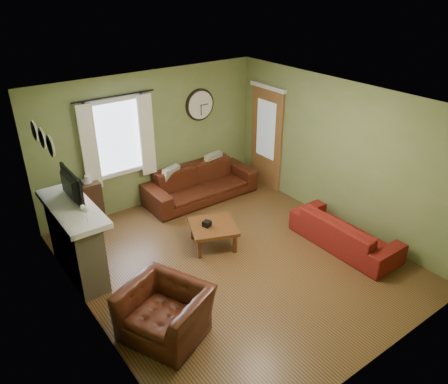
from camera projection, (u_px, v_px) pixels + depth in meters
floor at (234, 260)px, 7.06m from camera, size 4.60×5.20×0.00m
ceiling at (236, 103)px, 5.88m from camera, size 4.60×5.20×0.00m
wall_left at (84, 240)px, 5.26m from camera, size 0.00×5.20×2.60m
wall_right at (338, 154)px, 7.68m from camera, size 0.00×5.20×2.60m
wall_back at (152, 140)px, 8.33m from camera, size 4.60×0.00×2.60m
wall_front at (385, 278)px, 4.61m from camera, size 4.60×0.00×2.60m
fireplace at (76, 243)px, 6.53m from camera, size 0.40×1.40×1.10m
firebox at (91, 252)px, 6.74m from camera, size 0.04×0.60×0.55m
mantel at (72, 208)px, 6.27m from camera, size 0.58×1.60×0.08m
tv at (67, 191)px, 6.29m from camera, size 0.08×0.60×0.35m
tv_screen at (72, 186)px, 6.31m from camera, size 0.02×0.62×0.36m
medallion_left at (50, 146)px, 5.41m from camera, size 0.28×0.28×0.03m
medallion_mid at (42, 138)px, 5.66m from camera, size 0.28×0.28×0.03m
medallion_right at (35, 131)px, 5.91m from camera, size 0.28×0.28×0.03m
window_pane at (117, 137)px, 7.86m from camera, size 1.00×0.02×1.30m
curtain_rod at (114, 96)px, 7.43m from camera, size 0.03×0.03×1.50m
curtain_left at (90, 148)px, 7.52m from camera, size 0.28×0.04×1.55m
curtain_right at (147, 135)px, 8.10m from camera, size 0.28×0.04×1.55m
wall_clock at (200, 105)px, 8.65m from camera, size 0.64×0.06×0.64m
door at (266, 138)px, 9.11m from camera, size 0.05×0.90×2.10m
bookshelf at (82, 207)px, 7.79m from camera, size 0.71×0.30×0.84m
book at (82, 177)px, 7.64m from camera, size 0.15×0.20×0.02m
sofa_brown at (201, 183)px, 8.85m from camera, size 2.30×0.90×0.67m
pillow_left at (171, 176)px, 8.63m from camera, size 0.42×0.23×0.40m
pillow_right at (213, 163)px, 9.23m from camera, size 0.45×0.21×0.43m
sofa_red at (345, 232)px, 7.31m from camera, size 0.74×1.90×0.55m
armchair at (165, 312)px, 5.52m from camera, size 1.25×1.32×0.67m
coffee_table at (213, 235)px, 7.37m from camera, size 0.96×0.96×0.40m
tissue_box at (207, 226)px, 7.25m from camera, size 0.16×0.16×0.09m
wine_glass_a at (86, 215)px, 5.80m from camera, size 0.08×0.08×0.22m
wine_glass_b at (83, 212)px, 5.89m from camera, size 0.07×0.07×0.20m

